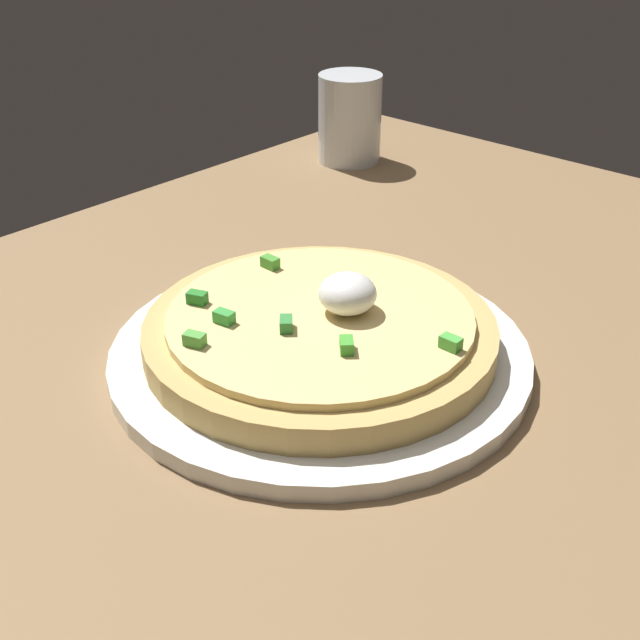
{
  "coord_description": "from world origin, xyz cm",
  "views": [
    {
      "loc": [
        -26.62,
        -33.61,
        32.52
      ],
      "look_at": [
        7.97,
        -2.13,
        5.53
      ],
      "focal_mm": 46.65,
      "sensor_mm": 36.0,
      "label": 1
    }
  ],
  "objects": [
    {
      "name": "pizza",
      "position": [
        8.0,
        -2.15,
        4.79
      ],
      "size": [
        23.12,
        23.12,
        5.06
      ],
      "color": "tan",
      "rests_on": "plate"
    },
    {
      "name": "cup_near",
      "position": [
        40.02,
        22.77,
        6.5
      ],
      "size": [
        6.72,
        6.72,
        9.24
      ],
      "color": "silver",
      "rests_on": "dining_table"
    },
    {
      "name": "plate",
      "position": [
        7.97,
        -2.13,
        2.94
      ],
      "size": [
        27.78,
        27.78,
        1.18
      ],
      "primitive_type": "cylinder",
      "color": "white",
      "rests_on": "dining_table"
    },
    {
      "name": "dining_table",
      "position": [
        0.0,
        0.0,
        1.17
      ],
      "size": [
        111.9,
        64.34,
        2.35
      ],
      "primitive_type": "cube",
      "color": "olive",
      "rests_on": "ground"
    }
  ]
}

